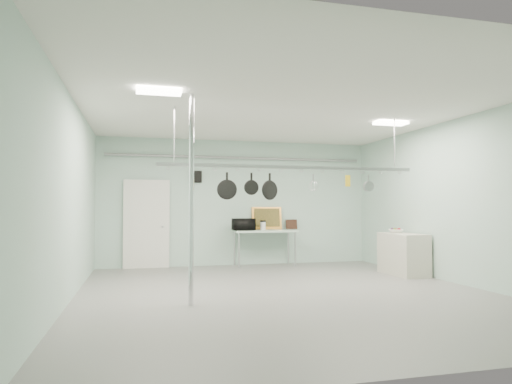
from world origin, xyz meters
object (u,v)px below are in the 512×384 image
object	(u,v)px
skillet_left	(227,186)
fruit_bowl	(396,231)
chrome_pole	(191,199)
side_cabinet	(403,254)
pot_rack	(291,166)
microwave	(244,224)
prep_table	(265,233)
coffee_canister	(263,226)
skillet_right	(270,186)
skillet_mid	(251,183)

from	to	relation	value
skillet_left	fruit_bowl	bearing A→B (deg)	34.91
chrome_pole	skillet_left	world-z (taller)	chrome_pole
side_cabinet	skillet_left	world-z (taller)	skillet_left
pot_rack	microwave	world-z (taller)	pot_rack
prep_table	skillet_left	world-z (taller)	skillet_left
chrome_pole	pot_rack	world-z (taller)	chrome_pole
prep_table	coffee_canister	world-z (taller)	coffee_canister
prep_table	pot_rack	bearing A→B (deg)	-96.91
chrome_pole	skillet_right	world-z (taller)	chrome_pole
coffee_canister	skillet_left	bearing A→B (deg)	-114.99
pot_rack	skillet_left	distance (m)	1.24
side_cabinet	microwave	distance (m)	3.82
skillet_mid	prep_table	bearing A→B (deg)	71.26
pot_rack	fruit_bowl	xyz separation A→B (m)	(2.96, 1.40, -1.29)
skillet_right	fruit_bowl	bearing A→B (deg)	-1.66
prep_table	skillet_right	xyz separation A→B (m)	(-0.81, -3.30, 1.02)
coffee_canister	fruit_bowl	bearing A→B (deg)	-36.63
side_cabinet	chrome_pole	bearing A→B (deg)	-157.59
prep_table	coffee_canister	xyz separation A→B (m)	(-0.04, 0.02, 0.17)
prep_table	pot_rack	distance (m)	3.61
chrome_pole	skillet_mid	distance (m)	1.49
chrome_pole	skillet_right	distance (m)	1.76
skillet_mid	fruit_bowl	bearing A→B (deg)	21.08
fruit_bowl	chrome_pole	bearing A→B (deg)	-154.69
coffee_canister	skillet_mid	bearing A→B (deg)	-108.46
fruit_bowl	skillet_right	world-z (taller)	skillet_right
side_cabinet	fruit_bowl	size ratio (longest dim) A/B	3.68
side_cabinet	coffee_canister	xyz separation A→B (m)	(-2.59, 2.22, 0.56)
chrome_pole	skillet_mid	size ratio (longest dim) A/B	8.62
pot_rack	microwave	distance (m)	3.45
chrome_pole	coffee_canister	distance (m)	4.83
prep_table	skillet_left	xyz separation A→B (m)	(-1.59, -3.30, 1.02)
side_cabinet	fruit_bowl	bearing A→B (deg)	88.83
pot_rack	skillet_left	world-z (taller)	pot_rack
microwave	fruit_bowl	xyz separation A→B (m)	(3.11, -1.84, -0.11)
side_cabinet	coffee_canister	size ratio (longest dim) A/B	5.92
coffee_canister	prep_table	bearing A→B (deg)	-33.46
microwave	skillet_mid	xyz separation A→B (m)	(-0.59, -3.24, 0.85)
chrome_pole	side_cabinet	world-z (taller)	chrome_pole
microwave	skillet_mid	world-z (taller)	skillet_mid
fruit_bowl	skillet_right	distance (m)	3.75
coffee_canister	skillet_left	world-z (taller)	skillet_left
chrome_pole	skillet_right	size ratio (longest dim) A/B	6.83
chrome_pole	coffee_canister	xyz separation A→B (m)	(2.26, 4.22, -0.59)
pot_rack	skillet_right	distance (m)	0.56
side_cabinet	fruit_bowl	xyz separation A→B (m)	(0.01, 0.30, 0.49)
prep_table	fruit_bowl	bearing A→B (deg)	-36.67
side_cabinet	skillet_mid	distance (m)	4.12
chrome_pole	prep_table	world-z (taller)	chrome_pole
side_cabinet	skillet_left	xyz separation A→B (m)	(-4.14, -1.10, 1.40)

